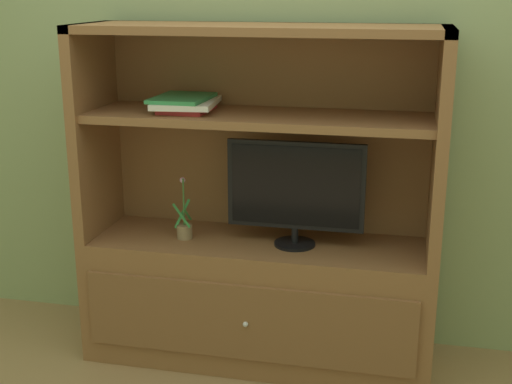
{
  "coord_description": "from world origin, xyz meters",
  "views": [
    {
      "loc": [
        0.64,
        -2.53,
        1.71
      ],
      "look_at": [
        0.0,
        0.35,
        0.84
      ],
      "focal_mm": 48.59,
      "sensor_mm": 36.0,
      "label": 1
    }
  ],
  "objects_px": {
    "media_console": "(259,260)",
    "magazine_stack": "(185,103)",
    "tv_monitor": "(295,190)",
    "potted_plant": "(184,228)"
  },
  "relations": [
    {
      "from": "media_console",
      "to": "magazine_stack",
      "type": "xyz_separation_m",
      "value": [
        -0.33,
        -0.0,
        0.73
      ]
    },
    {
      "from": "media_console",
      "to": "tv_monitor",
      "type": "relative_size",
      "value": 2.61
    },
    {
      "from": "tv_monitor",
      "to": "magazine_stack",
      "type": "height_order",
      "value": "magazine_stack"
    },
    {
      "from": "media_console",
      "to": "potted_plant",
      "type": "relative_size",
      "value": 5.55
    },
    {
      "from": "magazine_stack",
      "to": "media_console",
      "type": "bearing_deg",
      "value": 0.8
    },
    {
      "from": "media_console",
      "to": "tv_monitor",
      "type": "bearing_deg",
      "value": -7.57
    },
    {
      "from": "tv_monitor",
      "to": "magazine_stack",
      "type": "relative_size",
      "value": 1.7
    },
    {
      "from": "tv_monitor",
      "to": "potted_plant",
      "type": "height_order",
      "value": "tv_monitor"
    },
    {
      "from": "tv_monitor",
      "to": "magazine_stack",
      "type": "bearing_deg",
      "value": 177.95
    },
    {
      "from": "magazine_stack",
      "to": "tv_monitor",
      "type": "bearing_deg",
      "value": -2.05
    }
  ]
}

